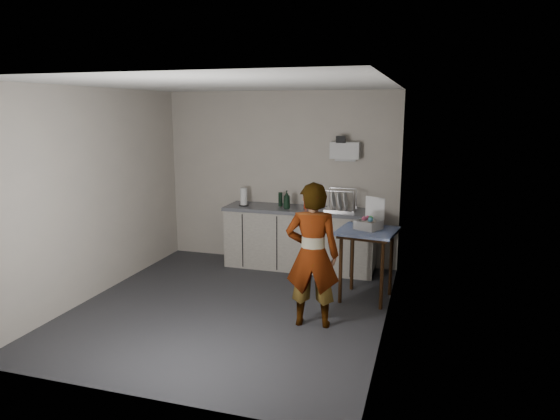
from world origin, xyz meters
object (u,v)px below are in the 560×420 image
(side_table, at_px, (367,239))
(soda_can, at_px, (306,204))
(dark_bottle, at_px, (280,199))
(kitchen_counter, at_px, (300,240))
(paper_towel, at_px, (244,197))
(standing_man, at_px, (312,255))
(dish_rack, at_px, (340,205))
(soap_bottle, at_px, (287,200))
(bakery_box, at_px, (369,222))

(side_table, bearing_deg, soda_can, 143.45)
(side_table, xyz_separation_m, dark_bottle, (-1.42, 1.02, 0.24))
(kitchen_counter, relative_size, dark_bottle, 10.66)
(paper_towel, bearing_deg, kitchen_counter, 3.80)
(standing_man, height_order, soda_can, standing_man)
(standing_man, relative_size, paper_towel, 5.94)
(dark_bottle, relative_size, dish_rack, 0.48)
(soda_can, bearing_deg, dish_rack, 2.14)
(soap_bottle, distance_m, dark_bottle, 0.21)
(standing_man, height_order, soap_bottle, standing_man)
(side_table, relative_size, paper_towel, 3.32)
(bakery_box, bearing_deg, paper_towel, -178.30)
(standing_man, bearing_deg, kitchen_counter, -79.96)
(kitchen_counter, distance_m, standing_man, 2.04)
(kitchen_counter, relative_size, paper_towel, 8.37)
(side_table, xyz_separation_m, bakery_box, (0.01, 0.06, 0.20))
(soap_bottle, relative_size, dish_rack, 0.62)
(paper_towel, bearing_deg, soda_can, 4.35)
(soda_can, xyz_separation_m, dark_bottle, (-0.40, 0.04, 0.04))
(side_table, relative_size, soda_can, 7.02)
(bakery_box, bearing_deg, soda_can, 163.17)
(standing_man, height_order, dark_bottle, standing_man)
(paper_towel, distance_m, dish_rack, 1.45)
(dish_rack, bearing_deg, standing_man, -88.55)
(standing_man, xyz_separation_m, soda_can, (-0.55, 1.92, 0.18))
(soap_bottle, xyz_separation_m, dish_rack, (0.76, 0.13, -0.07))
(dark_bottle, distance_m, dish_rack, 0.90)
(side_table, distance_m, dish_rack, 1.14)
(side_table, xyz_separation_m, standing_man, (-0.47, -0.94, 0.02))
(kitchen_counter, distance_m, dark_bottle, 0.67)
(soda_can, height_order, paper_towel, paper_towel)
(soap_bottle, bearing_deg, dark_bottle, 133.05)
(side_table, distance_m, soap_bottle, 1.57)
(dish_rack, height_order, bakery_box, bakery_box)
(soda_can, bearing_deg, soap_bottle, -156.48)
(standing_man, relative_size, dish_rack, 3.65)
(dark_bottle, relative_size, bakery_box, 0.55)
(dark_bottle, height_order, paper_towel, paper_towel)
(soap_bottle, bearing_deg, side_table, -34.07)
(standing_man, xyz_separation_m, paper_towel, (-1.49, 1.84, 0.24))
(dark_bottle, xyz_separation_m, paper_towel, (-0.54, -0.11, 0.02))
(soap_bottle, bearing_deg, kitchen_counter, 28.98)
(side_table, bearing_deg, paper_towel, 162.50)
(soap_bottle, distance_m, bakery_box, 1.52)
(paper_towel, height_order, dish_rack, dish_rack)
(soap_bottle, height_order, soda_can, soap_bottle)
(dish_rack, bearing_deg, paper_towel, -176.41)
(soap_bottle, bearing_deg, standing_man, -65.82)
(kitchen_counter, relative_size, soda_can, 17.71)
(soap_bottle, distance_m, paper_towel, 0.68)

